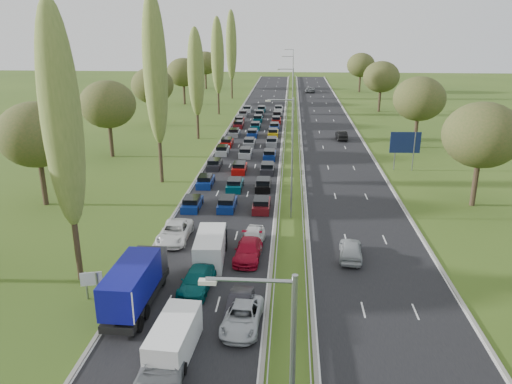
# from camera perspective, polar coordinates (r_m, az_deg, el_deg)

# --- Properties ---
(ground) EXTENTS (260.00, 260.00, 0.00)m
(ground) POSITION_cam_1_polar(r_m,az_deg,el_deg) (86.11, 4.11, 6.08)
(ground) COLOR #355019
(ground) RESTS_ON ground
(near_carriageway) EXTENTS (10.50, 215.00, 0.04)m
(near_carriageway) POSITION_cam_1_polar(r_m,az_deg,el_deg) (88.79, -0.28, 6.51)
(near_carriageway) COLOR black
(near_carriageway) RESTS_ON ground
(far_carriageway) EXTENTS (10.50, 215.00, 0.04)m
(far_carriageway) POSITION_cam_1_polar(r_m,az_deg,el_deg) (88.82, 8.50, 6.31)
(far_carriageway) COLOR black
(far_carriageway) RESTS_ON ground
(central_reservation) EXTENTS (2.36, 215.00, 0.32)m
(central_reservation) POSITION_cam_1_polar(r_m,az_deg,el_deg) (88.44, 4.12, 6.78)
(central_reservation) COLOR gray
(central_reservation) RESTS_ON ground
(lamp_columns) EXTENTS (0.18, 140.18, 12.00)m
(lamp_columns) POSITION_cam_1_polar(r_m,az_deg,el_deg) (83.05, 4.20, 9.84)
(lamp_columns) COLOR gray
(lamp_columns) RESTS_ON ground
(poplar_row) EXTENTS (2.80, 127.80, 22.44)m
(poplar_row) POSITION_cam_1_polar(r_m,az_deg,el_deg) (74.23, -8.50, 13.63)
(poplar_row) COLOR #2D2116
(poplar_row) RESTS_ON ground
(woodland_left) EXTENTS (8.00, 166.00, 11.10)m
(woodland_left) POSITION_cam_1_polar(r_m,az_deg,el_deg) (72.53, -17.49, 9.13)
(woodland_left) COLOR #2D2116
(woodland_left) RESTS_ON ground
(woodland_right) EXTENTS (8.00, 153.00, 11.10)m
(woodland_right) POSITION_cam_1_polar(r_m,az_deg,el_deg) (74.25, 19.64, 9.12)
(woodland_right) COLOR #2D2116
(woodland_right) RESTS_ON ground
(traffic_queue_fill) EXTENTS (9.13, 67.77, 0.80)m
(traffic_queue_fill) POSITION_cam_1_polar(r_m,az_deg,el_deg) (83.53, -0.56, 6.05)
(traffic_queue_fill) COLOR navy
(traffic_queue_fill) RESTS_ON ground
(near_car_2) EXTENTS (2.60, 5.59, 1.55)m
(near_car_2) POSITION_cam_1_polar(r_m,az_deg,el_deg) (45.55, -9.27, -4.53)
(near_car_2) COLOR white
(near_car_2) RESTS_ON near_carriageway
(near_car_6) EXTENTS (2.87, 5.57, 1.50)m
(near_car_6) POSITION_cam_1_polar(r_m,az_deg,el_deg) (29.26, -10.62, -18.95)
(near_car_6) COLOR slate
(near_car_6) RESTS_ON near_carriageway
(near_car_7) EXTENTS (2.49, 5.28, 1.49)m
(near_car_7) POSITION_cam_1_polar(r_m,az_deg,el_deg) (37.19, -6.75, -9.98)
(near_car_7) COLOR #055152
(near_car_7) RESTS_ON near_carriageway
(near_car_8) EXTENTS (1.86, 4.17, 1.39)m
(near_car_8) POSITION_cam_1_polar(r_m,az_deg,el_deg) (44.24, -4.97, -5.16)
(near_car_8) COLOR #C77C0D
(near_car_8) RESTS_ON near_carriageway
(near_car_9) EXTENTS (1.77, 4.28, 1.38)m
(near_car_9) POSITION_cam_1_polar(r_m,az_deg,el_deg) (34.18, -1.92, -12.72)
(near_car_9) COLOR black
(near_car_9) RESTS_ON near_carriageway
(near_car_10) EXTENTS (2.65, 5.22, 1.41)m
(near_car_10) POSITION_cam_1_polar(r_m,az_deg,el_deg) (32.87, -1.60, -14.06)
(near_car_10) COLOR #B5BAC0
(near_car_10) RESTS_ON near_carriageway
(near_car_11) EXTENTS (2.35, 5.26, 1.50)m
(near_car_11) POSITION_cam_1_polar(r_m,az_deg,el_deg) (41.54, -0.90, -6.65)
(near_car_11) COLOR maroon
(near_car_11) RESTS_ON near_carriageway
(near_car_12) EXTENTS (2.11, 4.71, 1.57)m
(near_car_12) POSITION_cam_1_polar(r_m,az_deg,el_deg) (43.73, -0.35, -5.25)
(near_car_12) COLOR silver
(near_car_12) RESTS_ON near_carriageway
(far_car_0) EXTENTS (2.25, 4.75, 1.57)m
(far_car_0) POSITION_cam_1_polar(r_m,az_deg,el_deg) (42.30, 10.78, -6.46)
(far_car_0) COLOR #A1A7AB
(far_car_0) RESTS_ON far_carriageway
(far_car_1) EXTENTS (1.81, 4.62, 1.50)m
(far_car_1) POSITION_cam_1_polar(r_m,az_deg,el_deg) (86.28, 9.74, 6.41)
(far_car_1) COLOR black
(far_car_1) RESTS_ON far_carriageway
(far_car_2) EXTENTS (3.09, 5.89, 1.58)m
(far_car_2) POSITION_cam_1_polar(r_m,az_deg,el_deg) (148.56, 6.21, 11.57)
(far_car_2) COLOR slate
(far_car_2) RESTS_ON far_carriageway
(blue_lorry) EXTENTS (2.29, 8.26, 3.49)m
(blue_lorry) POSITION_cam_1_polar(r_m,az_deg,el_deg) (35.33, -13.55, -10.07)
(blue_lorry) COLOR black
(blue_lorry) RESTS_ON near_carriageway
(white_van_front) EXTENTS (2.10, 5.35, 2.15)m
(white_van_front) POSITION_cam_1_polar(r_m,az_deg,el_deg) (30.82, -9.23, -15.94)
(white_van_front) COLOR white
(white_van_front) RESTS_ON near_carriageway
(white_van_rear) EXTENTS (2.23, 5.69, 2.29)m
(white_van_rear) POSITION_cam_1_polar(r_m,az_deg,el_deg) (41.35, -5.19, -6.23)
(white_van_rear) COLOR silver
(white_van_rear) RESTS_ON near_carriageway
(info_sign) EXTENTS (1.47, 0.50, 2.10)m
(info_sign) POSITION_cam_1_polar(r_m,az_deg,el_deg) (37.30, -18.28, -9.72)
(info_sign) COLOR gray
(info_sign) RESTS_ON ground
(direction_sign) EXTENTS (4.00, 0.25, 5.20)m
(direction_sign) POSITION_cam_1_polar(r_m,az_deg,el_deg) (68.87, 16.68, 5.26)
(direction_sign) COLOR gray
(direction_sign) RESTS_ON ground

